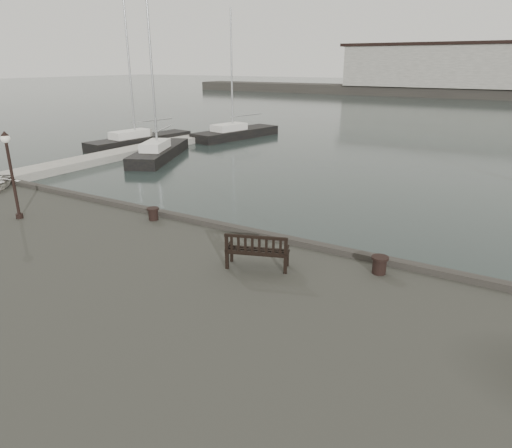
# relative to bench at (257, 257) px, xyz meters

# --- Properties ---
(ground) EXTENTS (400.00, 400.00, 0.00)m
(ground) POSITION_rel_bench_xyz_m (-0.78, 2.20, -1.87)
(ground) COLOR black
(ground) RESTS_ON ground
(pontoon) EXTENTS (2.00, 24.00, 0.50)m
(pontoon) POSITION_rel_bench_xyz_m (-20.78, 12.20, -1.62)
(pontoon) COLOR beige
(pontoon) RESTS_ON ground
(breakwater) EXTENTS (140.00, 9.50, 12.20)m
(breakwater) POSITION_rel_bench_xyz_m (-5.34, 94.20, 2.43)
(breakwater) COLOR #383530
(breakwater) RESTS_ON ground
(bench) EXTENTS (1.77, 1.11, 0.96)m
(bench) POSITION_rel_bench_xyz_m (0.00, 0.00, 0.00)
(bench) COLOR black
(bench) RESTS_ON quay
(bollard_left) EXTENTS (0.44, 0.44, 0.44)m
(bollard_left) POSITION_rel_bench_xyz_m (-5.16, 1.52, -0.09)
(bollard_left) COLOR black
(bollard_left) RESTS_ON quay
(bollard_right) EXTENTS (0.47, 0.47, 0.47)m
(bollard_right) POSITION_rel_bench_xyz_m (2.92, 1.34, -0.07)
(bollard_right) COLOR black
(bollard_right) RESTS_ON quay
(lamp_post) EXTENTS (0.31, 0.31, 3.08)m
(lamp_post) POSITION_rel_bench_xyz_m (-9.38, -0.81, 1.67)
(lamp_post) COLOR black
(lamp_post) RESTS_ON quay
(yacht_b) EXTENTS (3.33, 10.10, 13.11)m
(yacht_b) POSITION_rel_bench_xyz_m (-23.12, 19.04, -1.62)
(yacht_b) COLOR black
(yacht_b) RESTS_ON ground
(yacht_c) EXTENTS (5.72, 9.01, 12.13)m
(yacht_c) POSITION_rel_bench_xyz_m (-17.97, 15.78, -1.62)
(yacht_c) COLOR black
(yacht_c) RESTS_ON ground
(yacht_d) EXTENTS (4.30, 9.75, 11.89)m
(yacht_d) POSITION_rel_bench_xyz_m (-18.40, 26.89, -1.64)
(yacht_d) COLOR black
(yacht_d) RESTS_ON ground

